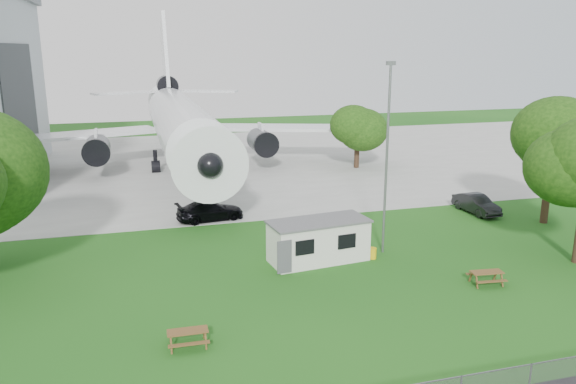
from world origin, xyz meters
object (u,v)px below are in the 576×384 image
object	(u,v)px
site_cabin	(319,241)
picnic_west	(188,346)
picnic_east	(486,284)
airliner	(180,121)

from	to	relation	value
site_cabin	picnic_west	xyz separation A→B (m)	(-8.91, -8.29, -1.31)
site_cabin	picnic_east	bearing A→B (deg)	-37.13
picnic_west	picnic_east	bearing A→B (deg)	9.14
site_cabin	picnic_east	world-z (taller)	site_cabin
picnic_east	site_cabin	bearing A→B (deg)	149.24
site_cabin	picnic_west	world-z (taller)	site_cabin
site_cabin	picnic_west	size ratio (longest dim) A/B	3.83
site_cabin	airliner	bearing A→B (deg)	100.79
picnic_east	airliner	bearing A→B (deg)	117.12
site_cabin	picnic_east	xyz separation A→B (m)	(7.91, -5.99, -1.31)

